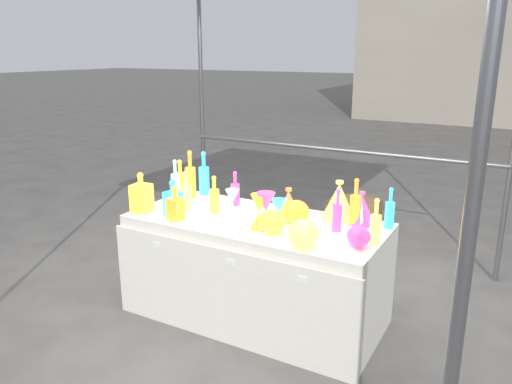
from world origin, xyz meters
The scene contains 29 objects.
ground centered at (0.00, 0.00, 0.00)m, with size 80.00×80.00×0.00m, color slate.
display_table centered at (0.00, -0.01, 0.37)m, with size 1.84×0.83×0.75m.
cardboard_box_closed centered at (0.07, 2.00, 0.19)m, with size 0.52×0.37×0.37m, color olive.
cardboard_box_flat centered at (-0.10, 2.00, 0.03)m, with size 0.65×0.47×0.06m, color olive.
bottle_0 centered at (-0.85, 0.25, 0.90)m, with size 0.07×0.07×0.29m, color red, non-canonical shape.
bottle_1 centered at (-0.68, 0.35, 0.93)m, with size 0.08×0.08×0.36m, color #1A8F1B, non-canonical shape.
bottle_2 centered at (-0.73, 0.23, 0.94)m, with size 0.08×0.08×0.38m, color gold, non-canonical shape.
bottle_3 centered at (-0.30, 0.22, 0.88)m, with size 0.07×0.07×0.27m, color #1C4EA4, non-canonical shape.
bottle_4 centered at (-0.58, -0.02, 0.90)m, with size 0.07×0.07×0.29m, color #13727C, non-canonical shape.
bottle_5 centered at (-0.80, 0.12, 0.91)m, with size 0.07×0.07×0.32m, color #C12677, non-canonical shape.
bottle_6 centered at (-0.34, -0.01, 0.89)m, with size 0.07×0.07×0.28m, color red, non-canonical shape.
decanter_0 centered at (-0.81, -0.26, 0.90)m, with size 0.13×0.13×0.30m, color red, non-canonical shape.
decanter_1 centered at (-0.48, -0.28, 0.87)m, with size 0.10×0.10×0.25m, color gold, non-canonical shape.
decanter_2 centered at (-0.56, -0.21, 0.88)m, with size 0.11×0.11×0.26m, color #1A8F1B, non-canonical shape.
hourglass_0 centered at (0.11, -0.15, 0.87)m, with size 0.12×0.12×0.24m, color gold, non-canonical shape.
hourglass_1 centered at (0.15, -0.14, 0.88)m, with size 0.13×0.13×0.25m, color #1C4EA4, non-canonical shape.
hourglass_3 centered at (-0.18, -0.01, 0.85)m, with size 0.10×0.10×0.20m, color #C12677, non-canonical shape.
hourglass_5 centered at (0.22, -0.08, 0.85)m, with size 0.10×0.10×0.20m, color #1A8F1B, non-canonical shape.
globe_0 centered at (0.22, -0.18, 0.82)m, with size 0.17×0.17×0.14m, color red, non-canonical shape.
globe_1 centered at (0.50, -0.30, 0.83)m, with size 0.19×0.19×0.15m, color #13727C, non-canonical shape.
globe_2 centered at (0.28, 0.06, 0.82)m, with size 0.18×0.18×0.15m, color gold, non-canonical shape.
globe_3 centered at (0.78, -0.14, 0.81)m, with size 0.15×0.15×0.12m, color #1C4EA4, non-canonical shape.
lampshade_0 centered at (0.19, 0.12, 0.86)m, with size 0.19×0.19×0.23m, color yellow, non-canonical shape.
lampshade_2 centered at (0.67, 0.28, 0.86)m, with size 0.19×0.19×0.23m, color #1C4EA4, non-canonical shape.
lampshade_3 centered at (0.50, 0.28, 0.89)m, with size 0.24×0.24×0.28m, color #13727C, non-canonical shape.
bottle_8 centered at (0.86, 0.28, 0.89)m, with size 0.06×0.06×0.28m, color #1A8F1B, non-canonical shape.
bottle_9 centered at (0.64, 0.23, 0.91)m, with size 0.07×0.07×0.33m, color gold, non-canonical shape.
bottle_10 centered at (0.57, 0.06, 0.89)m, with size 0.06×0.06×0.29m, color #1C4EA4, non-canonical shape.
bottle_11 centered at (0.86, -0.05, 0.90)m, with size 0.07×0.07×0.29m, color #13727C, non-canonical shape.
Camera 1 is at (1.61, -2.89, 1.89)m, focal length 35.00 mm.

